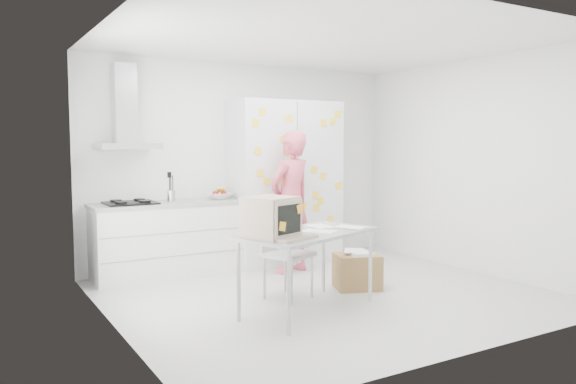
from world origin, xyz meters
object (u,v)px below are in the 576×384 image
desk (286,225)px  cardboard_box (357,271)px  person (291,202)px  chair (282,246)px

desk → cardboard_box: size_ratio=2.71×
person → cardboard_box: size_ratio=3.03×
desk → cardboard_box: desk is taller
person → chair: 1.22m
desk → chair: size_ratio=1.65×
desk → chair: (0.31, 0.61, -0.32)m
desk → chair: desk is taller
person → chair: size_ratio=1.84×
person → cardboard_box: 1.30m
person → cardboard_box: bearing=85.4°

